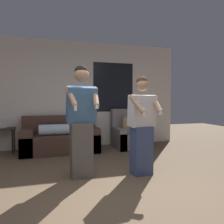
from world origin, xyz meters
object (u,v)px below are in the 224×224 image
side_table (3,132)px  person_left (82,121)px  armchair (129,135)px  person_right (142,125)px  couch (61,139)px

side_table → person_left: person_left is taller
armchair → person_right: person_right is taller
couch → side_table: size_ratio=2.39×
armchair → person_left: 2.45m
couch → side_table: (-1.26, 0.23, 0.17)m
couch → person_left: person_left is taller
person_left → person_right: (0.96, -0.13, -0.09)m
side_table → person_right: (2.44, -2.20, 0.32)m
couch → person_left: (0.22, -1.84, 0.59)m
armchair → person_right: 2.11m
couch → person_right: 2.36m
armchair → side_table: (-2.98, 0.22, 0.16)m
couch → armchair: 1.73m
armchair → person_right: size_ratio=0.61×
couch → person_right: (1.19, -1.97, 0.50)m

